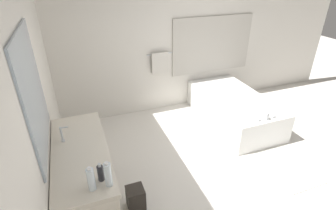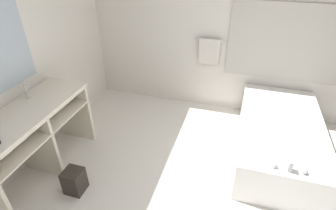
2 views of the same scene
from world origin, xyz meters
name	(u,v)px [view 2 (image 2 of 2)]	position (x,y,z in m)	size (l,w,h in m)	color
wall_back_with_blinds	(234,28)	(0.03, 2.23, 1.34)	(7.40, 0.13, 2.70)	silver
vanity_counter	(34,128)	(-1.90, 0.08, 0.66)	(0.56, 1.49, 0.91)	beige
sink_faucet	(27,91)	(-2.06, 0.29, 1.00)	(0.09, 0.04, 0.18)	silver
bathtub	(279,136)	(0.81, 1.24, 0.28)	(1.00, 1.89, 0.62)	white
waste_bin	(74,181)	(-1.39, -0.07, 0.15)	(0.21, 0.21, 0.29)	#2D2823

